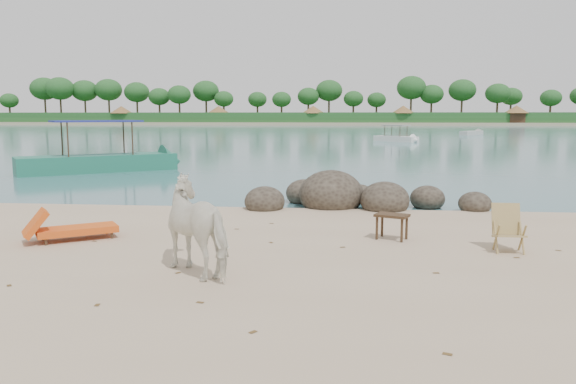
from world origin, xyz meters
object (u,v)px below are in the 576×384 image
object	(u,v)px
side_table	(392,228)
boat_near	(97,129)
deck_chair	(509,231)
cow	(202,227)
lounge_chair	(77,227)
boulders	(346,198)

from	to	relation	value
side_table	boat_near	distance (m)	17.56
deck_chair	boat_near	world-z (taller)	boat_near
deck_chair	cow	bearing A→B (deg)	-159.68
deck_chair	side_table	bearing A→B (deg)	158.54
lounge_chair	boulders	bearing A→B (deg)	7.35
boulders	deck_chair	bearing A→B (deg)	-59.91
side_table	cow	bearing A→B (deg)	-116.77
lounge_chair	boat_near	size ratio (longest dim) A/B	0.24
boulders	lounge_chair	bearing A→B (deg)	-137.95
lounge_chair	boat_near	bearing A→B (deg)	78.18
side_table	boulders	bearing A→B (deg)	125.24
deck_chair	boat_near	distance (m)	19.50
side_table	deck_chair	xyz separation A→B (m)	(1.98, -0.82, 0.17)
boat_near	cow	bearing A→B (deg)	-97.46
cow	boulders	bearing A→B (deg)	-156.40
lounge_chair	boat_near	xyz separation A→B (m)	(-5.70, 13.51, 1.55)
boulders	cow	bearing A→B (deg)	-108.26
boulders	lounge_chair	xyz separation A→B (m)	(-5.23, -4.71, 0.04)
boulders	lounge_chair	world-z (taller)	boulders
boat_near	side_table	bearing A→B (deg)	-84.37
cow	side_table	size ratio (longest dim) A/B	2.83
lounge_chair	side_table	bearing A→B (deg)	-29.02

